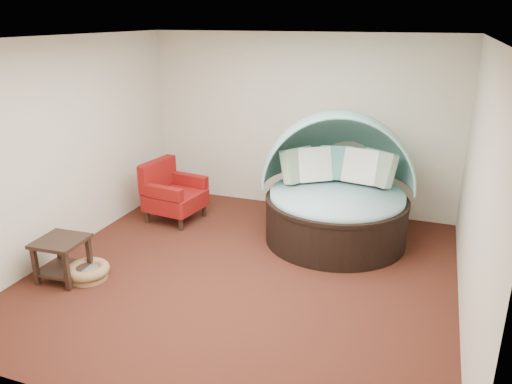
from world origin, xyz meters
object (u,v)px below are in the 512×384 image
(canopy_daybed, at_px, (337,182))
(pet_basket, at_px, (88,271))
(side_table, at_px, (62,254))
(red_armchair, at_px, (172,193))

(canopy_daybed, relative_size, pet_basket, 4.12)
(side_table, bearing_deg, red_armchair, 81.80)
(canopy_daybed, relative_size, red_armchair, 2.60)
(red_armchair, bearing_deg, side_table, -90.66)
(pet_basket, xyz_separation_m, red_armchair, (0.05, 2.04, 0.33))
(side_table, bearing_deg, pet_basket, 21.58)
(canopy_daybed, xyz_separation_m, red_armchair, (-2.53, -0.19, -0.41))
(canopy_daybed, distance_m, red_armchair, 2.57)
(red_armchair, height_order, side_table, red_armchair)
(canopy_daybed, distance_m, pet_basket, 3.49)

